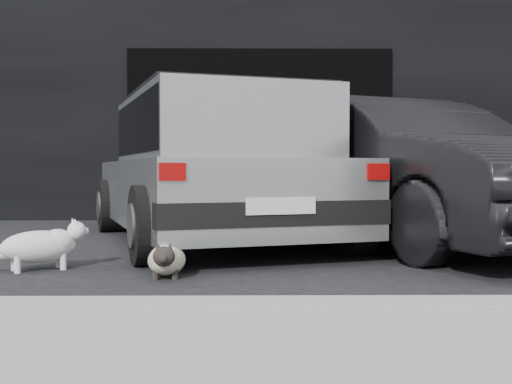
{
  "coord_description": "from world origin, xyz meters",
  "views": [
    {
      "loc": [
        0.83,
        -5.78,
        0.77
      ],
      "look_at": [
        0.89,
        -0.69,
        0.6
      ],
      "focal_mm": 45.0,
      "sensor_mm": 36.0,
      "label": 1
    }
  ],
  "objects_px": {
    "silver_hatchback": "(213,162)",
    "second_car": "(396,171)",
    "cat_white": "(44,245)",
    "cat_siamese": "(166,260)"
  },
  "relations": [
    {
      "from": "silver_hatchback",
      "to": "second_car",
      "type": "bearing_deg",
      "value": -25.21
    },
    {
      "from": "silver_hatchback",
      "to": "cat_white",
      "type": "bearing_deg",
      "value": -141.22
    },
    {
      "from": "second_car",
      "to": "cat_white",
      "type": "xyz_separation_m",
      "value": [
        -3.09,
        -1.6,
        -0.57
      ]
    },
    {
      "from": "cat_siamese",
      "to": "cat_white",
      "type": "distance_m",
      "value": 1.05
    },
    {
      "from": "cat_siamese",
      "to": "silver_hatchback",
      "type": "bearing_deg",
      "value": -98.8
    },
    {
      "from": "second_car",
      "to": "cat_siamese",
      "type": "relative_size",
      "value": 5.68
    },
    {
      "from": "second_car",
      "to": "cat_white",
      "type": "distance_m",
      "value": 3.53
    },
    {
      "from": "silver_hatchback",
      "to": "cat_white",
      "type": "height_order",
      "value": "silver_hatchback"
    },
    {
      "from": "silver_hatchback",
      "to": "cat_siamese",
      "type": "xyz_separation_m",
      "value": [
        -0.21,
        -2.18,
        -0.73
      ]
    },
    {
      "from": "silver_hatchback",
      "to": "second_car",
      "type": "height_order",
      "value": "silver_hatchback"
    }
  ]
}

